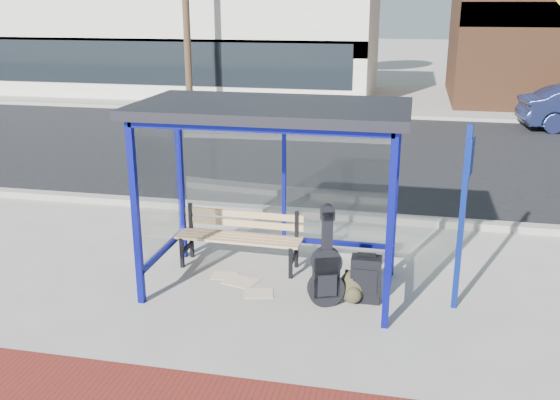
% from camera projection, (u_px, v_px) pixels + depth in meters
% --- Properties ---
extents(ground, '(120.00, 120.00, 0.00)m').
position_uv_depth(ground, '(272.00, 287.00, 8.19)').
color(ground, '#B2ADA0').
rests_on(ground, ground).
extents(curb_near, '(60.00, 0.25, 0.12)m').
position_uv_depth(curb_near, '(309.00, 213.00, 10.88)').
color(curb_near, gray).
rests_on(curb_near, ground).
extents(street_asphalt, '(60.00, 10.00, 0.00)m').
position_uv_depth(street_asphalt, '(343.00, 152.00, 15.65)').
color(street_asphalt, black).
rests_on(street_asphalt, ground).
extents(curb_far, '(60.00, 0.25, 0.12)m').
position_uv_depth(curb_far, '(361.00, 115.00, 20.38)').
color(curb_far, gray).
rests_on(curb_far, ground).
extents(far_sidewalk, '(60.00, 4.00, 0.01)m').
position_uv_depth(far_sidewalk, '(366.00, 108.00, 22.17)').
color(far_sidewalk, '#B2ADA0').
rests_on(far_sidewalk, ground).
extents(bus_shelter, '(3.30, 1.80, 2.42)m').
position_uv_depth(bus_shelter, '(273.00, 131.00, 7.63)').
color(bus_shelter, '#0C1084').
rests_on(bus_shelter, ground).
extents(storefront_white, '(18.00, 6.04, 4.00)m').
position_uv_depth(storefront_white, '(158.00, 42.00, 26.15)').
color(storefront_white, silver).
rests_on(storefront_white, ground).
extents(bench, '(1.77, 0.47, 0.83)m').
position_uv_depth(bench, '(240.00, 234.00, 8.73)').
color(bench, black).
rests_on(bench, ground).
extents(guitar_bag, '(0.47, 0.28, 1.23)m').
position_uv_depth(guitar_bag, '(326.00, 272.00, 7.57)').
color(guitar_bag, black).
rests_on(guitar_bag, ground).
extents(suitcase, '(0.37, 0.25, 0.64)m').
position_uv_depth(suitcase, '(366.00, 279.00, 7.73)').
color(suitcase, black).
rests_on(suitcase, ground).
extents(backpack, '(0.39, 0.37, 0.41)m').
position_uv_depth(backpack, '(353.00, 288.00, 7.73)').
color(backpack, '#312F1B').
rests_on(backpack, ground).
extents(sign_post, '(0.12, 0.28, 2.28)m').
position_uv_depth(sign_post, '(464.00, 208.00, 7.27)').
color(sign_post, navy).
rests_on(sign_post, ground).
extents(newspaper_a, '(0.38, 0.31, 0.01)m').
position_uv_depth(newspaper_a, '(225.00, 276.00, 8.53)').
color(newspaper_a, white).
rests_on(newspaper_a, ground).
extents(newspaper_b, '(0.50, 0.43, 0.01)m').
position_uv_depth(newspaper_b, '(241.00, 282.00, 8.35)').
color(newspaper_b, white).
rests_on(newspaper_b, ground).
extents(newspaper_c, '(0.44, 0.38, 0.01)m').
position_uv_depth(newspaper_c, '(259.00, 293.00, 8.01)').
color(newspaper_c, white).
rests_on(newspaper_c, ground).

